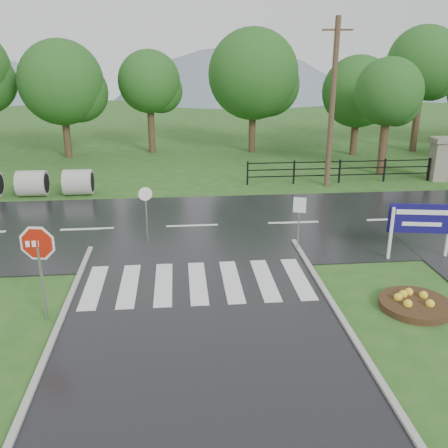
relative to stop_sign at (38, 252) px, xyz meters
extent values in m
plane|color=#29561C|center=(3.93, -3.36, -1.88)|extent=(120.00, 120.00, 0.00)
cube|color=black|center=(3.93, 6.64, -1.88)|extent=(90.00, 8.00, 0.04)
cube|color=silver|center=(0.93, 1.64, -1.82)|extent=(0.50, 2.80, 0.02)
cube|color=silver|center=(1.93, 1.64, -1.82)|extent=(0.50, 2.80, 0.02)
cube|color=silver|center=(2.93, 1.64, -1.82)|extent=(0.50, 2.80, 0.02)
cube|color=silver|center=(3.93, 1.64, -1.82)|extent=(0.50, 2.80, 0.02)
cube|color=silver|center=(4.93, 1.64, -1.82)|extent=(0.50, 2.80, 0.02)
cube|color=silver|center=(5.93, 1.64, -1.82)|extent=(0.50, 2.80, 0.02)
cube|color=silver|center=(6.93, 1.64, -1.82)|extent=(0.50, 2.80, 0.02)
cube|color=gray|center=(16.93, 12.64, -0.88)|extent=(0.80, 0.80, 2.00)
cube|color=#6B6659|center=(16.93, 12.64, 0.24)|extent=(1.00, 1.00, 0.24)
cube|color=black|center=(11.68, 12.64, -1.48)|extent=(9.50, 0.05, 0.05)
cube|color=black|center=(11.68, 12.64, -1.13)|extent=(9.50, 0.05, 0.05)
cube|color=black|center=(11.68, 12.64, -0.78)|extent=(9.50, 0.05, 0.05)
cube|color=black|center=(6.93, 12.64, -1.28)|extent=(0.08, 0.08, 1.20)
cube|color=black|center=(16.43, 12.64, -1.28)|extent=(0.08, 0.08, 1.20)
sphere|color=slate|center=(11.93, 61.64, -19.16)|extent=(48.00, 48.00, 48.00)
sphere|color=slate|center=(39.93, 61.64, -14.84)|extent=(36.00, 36.00, 36.00)
cylinder|color=#9E9B93|center=(-3.33, 11.64, -1.28)|extent=(1.30, 1.20, 1.20)
cylinder|color=#9E9B93|center=(-1.23, 11.64, -1.28)|extent=(1.30, 1.20, 1.20)
cube|color=#939399|center=(0.00, 0.00, -0.88)|extent=(0.06, 0.06, 2.00)
cylinder|color=white|center=(0.00, 0.01, 0.22)|extent=(1.19, 0.20, 1.20)
cylinder|color=#AF1A0C|center=(0.00, 0.00, 0.22)|extent=(1.03, 0.18, 1.04)
cube|color=silver|center=(10.24, 2.89, -0.98)|extent=(0.10, 0.10, 1.78)
cube|color=#120D57|center=(11.22, 2.89, -0.49)|extent=(2.12, 0.41, 0.98)
cube|color=white|center=(11.22, 2.86, -0.27)|extent=(1.67, 0.29, 0.16)
cube|color=white|center=(11.22, 2.86, -0.67)|extent=(1.23, 0.22, 0.13)
cylinder|color=#332111|center=(9.65, -0.31, -1.78)|extent=(1.90, 1.90, 0.19)
cube|color=#939399|center=(7.44, 3.90, -0.98)|extent=(0.04, 0.04, 1.78)
cube|color=white|center=(7.44, 3.88, -0.23)|extent=(0.41, 0.16, 0.52)
cylinder|color=#939399|center=(2.31, 5.12, -0.92)|extent=(0.06, 0.06, 1.91)
cylinder|color=white|center=(2.31, 5.10, -0.06)|extent=(0.47, 0.10, 0.48)
cylinder|color=#473523|center=(10.89, 12.14, 2.10)|extent=(0.26, 0.26, 7.95)
cube|color=brown|center=(10.89, 12.14, 5.45)|extent=(1.39, 0.44, 0.09)
cylinder|color=#3D2B1C|center=(14.48, 14.14, -0.04)|extent=(0.47, 0.47, 3.67)
sphere|color=#1C4F18|center=(14.48, 14.14, 2.53)|extent=(3.51, 3.51, 3.51)
camera|label=1|loc=(3.46, -11.60, 4.71)|focal=40.00mm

